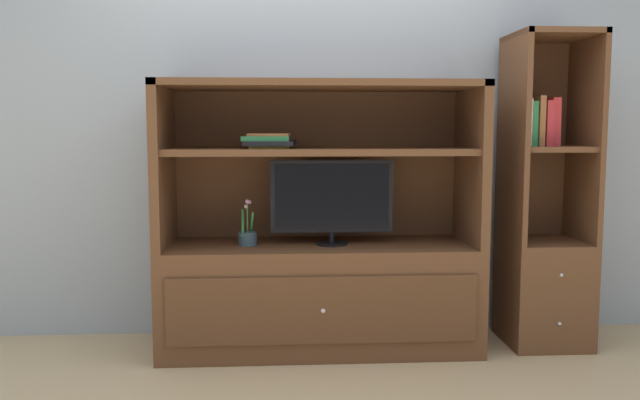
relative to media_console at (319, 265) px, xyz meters
The scene contains 8 objects.
ground_plane 0.62m from the media_console, 90.00° to the right, with size 8.00×8.00×0.00m, color tan.
painted_rear_wall 1.00m from the media_console, 90.00° to the left, with size 6.00×0.10×2.80m, color #9EA8B2.
media_console is the anchor object (origin of this frame).
tv_monitor 0.38m from the media_console, 23.61° to the right, with size 0.67×0.18×0.46m.
potted_plant 0.43m from the media_console, behind, with size 0.10×0.10×0.25m.
magazine_stack 0.74m from the media_console, behind, with size 0.30×0.36×0.08m.
bookshelf_tall 1.28m from the media_console, ahead, with size 0.44×0.47×1.74m.
upright_book_row 1.45m from the media_console, ahead, with size 0.20×0.18×0.27m.
Camera 1 is at (-0.21, -3.17, 1.22)m, focal length 36.79 mm.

